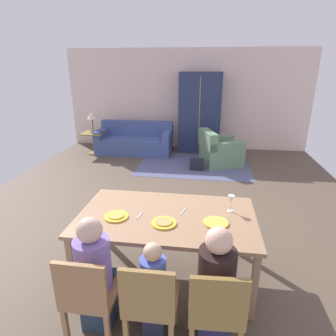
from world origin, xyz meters
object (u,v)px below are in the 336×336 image
object	(u,v)px
plate_near_woman	(216,223)
wine_glass	(231,200)
dining_chair_woman	(216,308)
armoire	(200,113)
plate_near_child	(164,223)
couch	(135,142)
dining_table	(167,220)
book_upper	(101,131)
table_lamp	(92,116)
person_man	(96,277)
armchair	(219,151)
dining_chair_man	(88,294)
handbag	(197,164)
person_woman	(215,289)
side_table	(94,140)
book_lower	(99,132)
person_child	(154,291)
plate_near_man	(116,216)
dining_chair_child	(150,301)

from	to	relation	value
plate_near_woman	wine_glass	bearing A→B (deg)	60.64
dining_chair_woman	armoire	xyz separation A→B (m)	(-0.37, 6.00, 0.56)
plate_near_child	couch	distance (m)	5.12
dining_table	dining_chair_woman	xyz separation A→B (m)	(0.51, -0.90, -0.20)
plate_near_woman	couch	xyz separation A→B (m)	(-2.07, 4.77, -0.47)
book_upper	table_lamp	bearing A→B (deg)	-164.81
person_man	armchair	xyz separation A→B (m)	(1.18, 4.72, -0.19)
person_man	dining_chair_woman	world-z (taller)	person_man
dining_chair_man	handbag	bearing A→B (deg)	81.16
person_woman	armchair	world-z (taller)	person_woman
side_table	book_lower	bearing A→B (deg)	6.66
handbag	table_lamp	bearing A→B (deg)	162.10
dining_chair_woman	person_woman	distance (m)	0.18
person_child	book_lower	bearing A→B (deg)	115.54
plate_near_man	dining_chair_man	size ratio (longest dim) A/B	0.29
armoire	handbag	bearing A→B (deg)	-88.90
dining_chair_child	book_upper	xyz separation A→B (m)	(-2.41, 5.37, 0.13)
plate_near_man	couch	world-z (taller)	couch
dining_chair_woman	wine_glass	bearing A→B (deg)	81.95
dining_chair_child	plate_near_child	bearing A→B (deg)	90.08
dining_chair_man	person_woman	size ratio (longest dim) A/B	0.78
wine_glass	person_man	world-z (taller)	person_man
person_woman	couch	world-z (taller)	person_woman
dining_chair_woman	armchair	size ratio (longest dim) A/B	0.80
plate_near_woman	side_table	size ratio (longest dim) A/B	0.43
dining_chair_man	person_man	xyz separation A→B (m)	(0.00, 0.18, 0.02)
dining_chair_child	person_woman	xyz separation A→B (m)	(0.51, 0.18, 0.02)
couch	armchair	bearing A→B (deg)	-16.81
person_man	couch	size ratio (longest dim) A/B	0.56
plate_near_child	armoire	distance (m)	5.29
side_table	book_lower	world-z (taller)	book_lower
dining_table	side_table	xyz separation A→B (m)	(-2.61, 4.41, -0.32)
couch	book_upper	world-z (taller)	couch
wine_glass	dining_chair_man	distance (m)	1.65
couch	side_table	xyz separation A→B (m)	(-1.05, -0.26, 0.08)
book_upper	person_woman	bearing A→B (deg)	-60.72
person_man	person_woman	world-z (taller)	same
dining_table	plate_near_child	bearing A→B (deg)	-90.00
table_lamp	armchair	bearing A→B (deg)	-7.24
plate_near_man	book_upper	size ratio (longest dim) A/B	1.14
wine_glass	couch	world-z (taller)	wine_glass
plate_near_man	plate_near_woman	size ratio (longest dim) A/B	1.00
wine_glass	table_lamp	distance (m)	5.36
plate_near_man	book_lower	distance (m)	4.96
dining_chair_man	person_child	world-z (taller)	person_child
dining_chair_child	dining_chair_woman	size ratio (longest dim) A/B	1.00
handbag	wine_glass	bearing A→B (deg)	-81.63
book_lower	book_upper	distance (m)	0.08
person_woman	book_upper	xyz separation A→B (m)	(-2.91, 5.20, 0.11)
dining_chair_child	couch	xyz separation A→B (m)	(-1.56, 5.57, -0.19)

